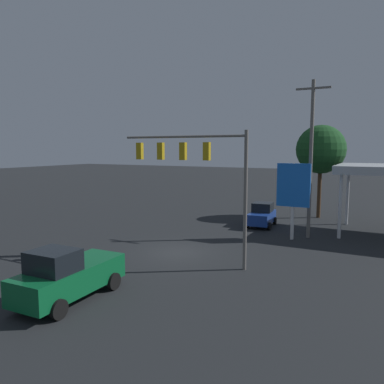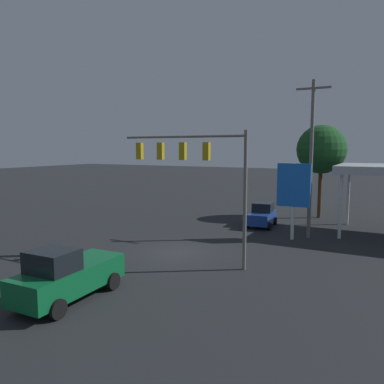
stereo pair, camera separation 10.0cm
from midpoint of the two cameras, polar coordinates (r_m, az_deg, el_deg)
The scene contains 7 objects.
ground_plane at distance 24.03m, azimuth -2.12°, elevation -9.11°, with size 200.00×200.00×0.00m, color black.
traffic_signal_assembly at distance 21.09m, azimuth 0.52°, elevation 4.39°, with size 7.76×0.43×7.49m.
utility_pole at distance 28.24m, azimuth 17.79°, elevation 5.19°, with size 2.40×0.26×11.33m.
price_sign at distance 27.49m, azimuth 15.32°, elevation 0.65°, with size 2.33×0.27×5.48m.
pickup_parked at distance 17.31m, azimuth -18.39°, elevation -11.95°, with size 2.37×5.25×2.40m.
hatchback_crossing at distance 32.09m, azimuth 10.75°, elevation -3.47°, with size 2.18×3.92×1.97m.
street_tree at distance 36.91m, azimuth 19.20°, elevation 6.11°, with size 4.52×4.52×8.69m.
Camera 2 is at (-11.53, 20.04, 6.54)m, focal length 35.00 mm.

